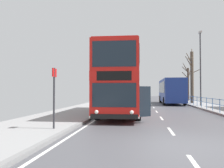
% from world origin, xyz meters
% --- Properties ---
extents(ground, '(15.80, 140.00, 0.20)m').
position_xyz_m(ground, '(-0.72, -0.00, 0.04)').
color(ground, '#4C4C51').
extents(double_decker_bus_main, '(3.35, 10.54, 4.52)m').
position_xyz_m(double_decker_bus_main, '(-2.68, 9.05, 2.36)').
color(double_decker_bus_main, red).
rests_on(double_decker_bus_main, ground).
extents(background_bus_far_lane, '(2.72, 10.54, 3.20)m').
position_xyz_m(background_bus_far_lane, '(2.65, 24.30, 1.74)').
color(background_bus_far_lane, navy).
rests_on(background_bus_far_lane, ground).
extents(pedestrian_railing_far_kerb, '(0.05, 32.28, 0.99)m').
position_xyz_m(pedestrian_railing_far_kerb, '(4.45, 15.78, 0.81)').
color(pedestrian_railing_far_kerb, '#386BA8').
rests_on(pedestrian_railing_far_kerb, ground).
extents(bus_stop_sign_near, '(0.08, 0.44, 2.56)m').
position_xyz_m(bus_stop_sign_near, '(-4.92, 1.82, 1.72)').
color(bus_stop_sign_near, '#2D2D33').
rests_on(bus_stop_sign_near, ground).
extents(street_lamp_far_side, '(0.28, 0.60, 8.02)m').
position_xyz_m(street_lamp_far_side, '(5.08, 18.63, 4.76)').
color(street_lamp_far_side, '#38383D').
rests_on(street_lamp_far_side, ground).
extents(bare_tree_far_00, '(1.28, 2.21, 7.21)m').
position_xyz_m(bare_tree_far_00, '(5.26, 23.94, 3.64)').
color(bare_tree_far_00, brown).
rests_on(bare_tree_far_00, ground).
extents(bare_tree_far_01, '(2.99, 2.31, 6.15)m').
position_xyz_m(bare_tree_far_01, '(6.28, 31.74, 3.14)').
color(bare_tree_far_01, '#423328').
rests_on(bare_tree_far_01, ground).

